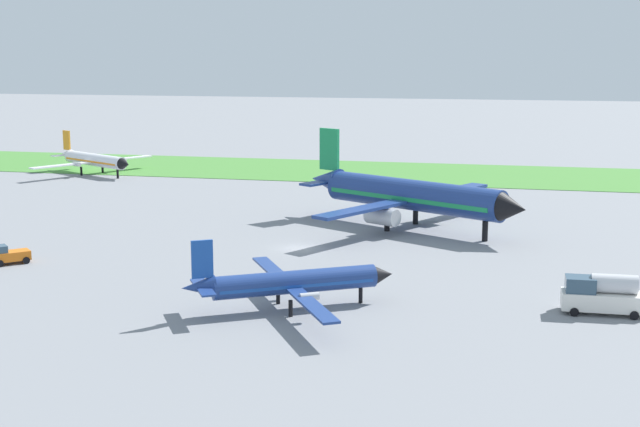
{
  "coord_description": "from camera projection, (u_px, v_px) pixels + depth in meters",
  "views": [
    {
      "loc": [
        22.68,
        -89.29,
        20.83
      ],
      "look_at": [
        1.14,
        4.69,
        3.0
      ],
      "focal_mm": 49.58,
      "sensor_mm": 36.0,
      "label": 1
    }
  ],
  "objects": [
    {
      "name": "ground_plane",
      "position": [
        300.0,
        248.0,
        94.35
      ],
      "size": [
        600.0,
        600.0,
        0.0
      ],
      "primitive_type": "plane",
      "color": "gray"
    },
    {
      "name": "pushback_tug_near_gate",
      "position": [
        9.0,
        255.0,
        87.35
      ],
      "size": [
        3.83,
        3.81,
        1.95
      ],
      "rotation": [
        0.0,
        0.0,
        3.92
      ],
      "color": "orange",
      "rests_on": "ground_plane"
    },
    {
      "name": "airplane_midfield_jet",
      "position": [
        409.0,
        195.0,
        104.12
      ],
      "size": [
        28.66,
        28.7,
        11.17
      ],
      "rotation": [
        0.0,
        0.0,
        5.78
      ],
      "color": "navy",
      "rests_on": "ground_plane"
    },
    {
      "name": "fuel_truck_by_runway",
      "position": [
        602.0,
        295.0,
        70.7
      ],
      "size": [
        6.55,
        2.76,
        3.29
      ],
      "rotation": [
        0.0,
        0.0,
        3.16
      ],
      "color": "white",
      "rests_on": "ground_plane"
    },
    {
      "name": "airplane_taxiing_turboprop",
      "position": [
        94.0,
        160.0,
        150.02
      ],
      "size": [
        18.44,
        21.16,
        7.03
      ],
      "rotation": [
        0.0,
        0.0,
        5.77
      ],
      "color": "white",
      "rests_on": "ground_plane"
    },
    {
      "name": "airplane_foreground_turboprop",
      "position": [
        291.0,
        282.0,
        71.73
      ],
      "size": [
        16.22,
        18.6,
        6.26
      ],
      "rotation": [
        0.0,
        0.0,
        0.54
      ],
      "color": "navy",
      "rests_on": "ground_plane"
    },
    {
      "name": "grass_taxiway_strip",
      "position": [
        386.0,
        172.0,
        153.08
      ],
      "size": [
        360.0,
        28.0,
        0.08
      ],
      "primitive_type": "cube",
      "color": "#478438",
      "rests_on": "ground_plane"
    }
  ]
}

